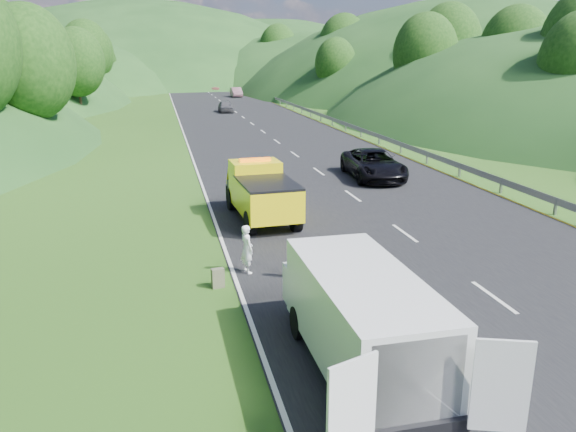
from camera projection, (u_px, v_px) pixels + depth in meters
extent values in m
plane|color=#38661E|center=(368.00, 280.00, 16.97)|extent=(320.00, 320.00, 0.00)
cube|color=black|center=(252.00, 124.00, 55.08)|extent=(14.00, 200.00, 0.02)
cube|color=gray|center=(295.00, 110.00, 68.35)|extent=(0.06, 140.00, 1.52)
cylinder|color=black|center=(232.00, 199.00, 24.53)|extent=(0.38, 0.96, 0.94)
cylinder|color=black|center=(271.00, 196.00, 25.01)|extent=(0.38, 0.96, 0.94)
cylinder|color=black|center=(250.00, 223.00, 21.05)|extent=(0.38, 0.96, 0.94)
cylinder|color=black|center=(296.00, 219.00, 21.53)|extent=(0.38, 0.96, 0.94)
cube|color=yellow|center=(255.00, 182.00, 23.78)|extent=(2.11, 1.62, 1.79)
cube|color=yellow|center=(268.00, 199.00, 21.89)|extent=(2.26, 3.32, 1.22)
cube|color=black|center=(267.00, 183.00, 21.71)|extent=(2.26, 3.32, 0.09)
cube|color=black|center=(250.00, 188.00, 24.97)|extent=(1.95, 1.24, 0.66)
cube|color=black|center=(247.00, 189.00, 25.54)|extent=(1.99, 0.30, 0.47)
cube|color=yellow|center=(248.00, 173.00, 25.11)|extent=(1.92, 0.85, 1.03)
cube|color=orange|center=(255.00, 160.00, 23.52)|extent=(1.33, 0.31, 0.15)
cube|color=black|center=(252.00, 171.00, 24.30)|extent=(1.79, 0.18, 0.85)
cylinder|color=black|center=(299.00, 323.00, 13.41)|extent=(0.30, 0.80, 0.79)
cylinder|color=black|center=(370.00, 315.00, 13.80)|extent=(0.30, 0.80, 0.79)
cylinder|color=black|center=(345.00, 405.00, 10.25)|extent=(0.30, 0.80, 0.79)
cylinder|color=black|center=(435.00, 392.00, 10.65)|extent=(0.30, 0.80, 0.79)
cube|color=silver|center=(362.00, 315.00, 11.67)|extent=(2.08, 5.18, 1.84)
cube|color=silver|center=(324.00, 283.00, 14.34)|extent=(1.99, 0.91, 0.99)
cube|color=black|center=(327.00, 256.00, 13.93)|extent=(1.84, 0.35, 0.83)
cube|color=black|center=(416.00, 382.00, 9.31)|extent=(1.69, 0.11, 1.59)
cube|color=silver|center=(352.00, 408.00, 8.61)|extent=(0.90, 0.39, 1.69)
cube|color=silver|center=(501.00, 386.00, 9.18)|extent=(0.91, 0.37, 1.69)
cube|color=black|center=(416.00, 431.00, 9.46)|extent=(1.99, 0.17, 0.25)
imported|color=white|center=(247.00, 273.00, 17.52)|extent=(0.55, 0.66, 1.54)
imported|color=tan|center=(295.00, 280.00, 16.99)|extent=(0.65, 0.68, 1.10)
imported|color=black|center=(404.00, 376.00, 11.89)|extent=(1.24, 0.95, 1.69)
cube|color=#5B5C45|center=(218.00, 278.00, 16.34)|extent=(0.39, 0.26, 0.59)
cylinder|color=black|center=(378.00, 394.00, 11.26)|extent=(0.70, 0.70, 0.20)
imported|color=black|center=(373.00, 178.00, 30.85)|extent=(3.02, 5.79, 1.56)
imported|color=#444347|center=(226.00, 112.00, 66.08)|extent=(1.56, 3.89, 1.33)
imported|color=#724C58|center=(236.00, 97.00, 89.96)|extent=(1.56, 4.49, 1.48)
imported|color=#A15850|center=(214.00, 91.00, 104.22)|extent=(1.78, 4.39, 1.27)
imported|color=slate|center=(209.00, 89.00, 112.29)|extent=(1.56, 3.89, 1.33)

